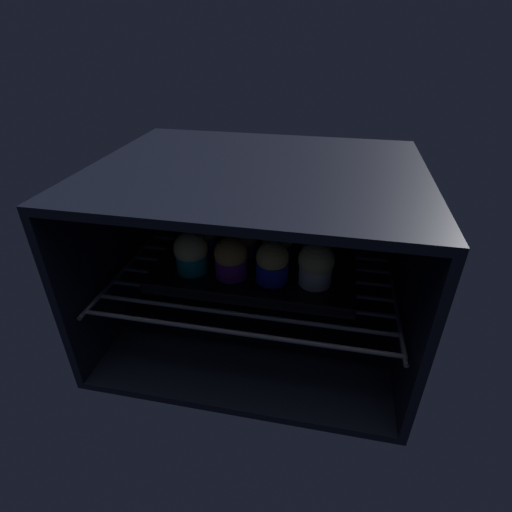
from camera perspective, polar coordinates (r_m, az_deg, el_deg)
name	(u,v)px	position (r cm, az deg, el deg)	size (l,w,h in cm)	color
oven_cavity	(261,246)	(82.65, 0.68, 1.41)	(59.00, 47.00, 37.00)	black
oven_rack	(257,271)	(80.87, 0.09, -2.15)	(54.80, 42.00, 0.80)	#444756
baking_tray	(256,268)	(79.75, 0.00, -1.74)	(39.15, 23.26, 2.20)	black
muffin_row0_col0	(191,252)	(77.09, -9.35, 0.51)	(6.65, 6.65, 8.30)	#0C8C84
muffin_row0_col1	(231,258)	(74.81, -3.66, -0.33)	(6.32, 6.32, 7.98)	#7A238C
muffin_row0_col2	(272,262)	(73.36, 2.38, -0.87)	(6.14, 6.14, 8.60)	#1928B7
muffin_row0_col3	(316,265)	(73.13, 8.68, -1.24)	(6.73, 6.73, 8.41)	silver
muffin_row1_col0	(203,236)	(83.67, -7.63, 2.84)	(6.14, 6.14, 7.79)	#1928B7
muffin_row1_col1	(242,238)	(82.00, -2.07, 2.58)	(6.69, 6.69, 7.79)	#7A238C
muffin_row1_col2	(278,241)	(80.63, 3.17, 2.17)	(6.52, 6.52, 7.96)	#1928B7
muffin_row1_col3	(317,245)	(80.09, 8.88, 1.58)	(6.14, 6.14, 8.44)	#7A238C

